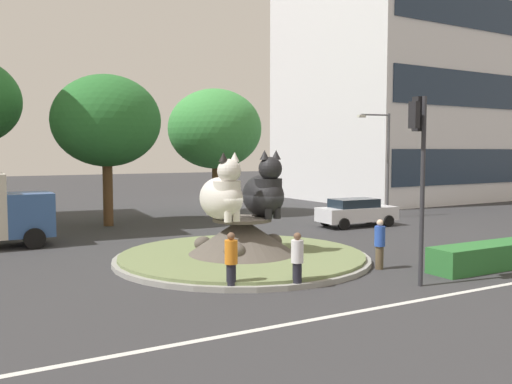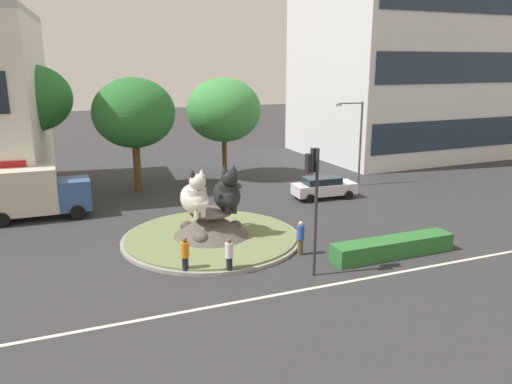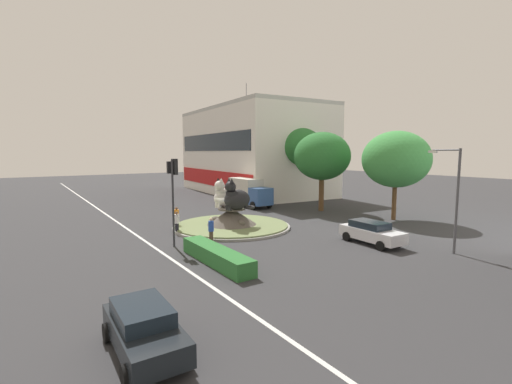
# 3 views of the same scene
# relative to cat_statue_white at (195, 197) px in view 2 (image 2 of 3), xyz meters

# --- Properties ---
(ground_plane) EXTENTS (160.00, 160.00, 0.00)m
(ground_plane) POSITION_rel_cat_statue_white_xyz_m (0.89, 0.17, -2.56)
(ground_plane) COLOR #333335
(lane_centreline) EXTENTS (112.00, 0.20, 0.01)m
(lane_centreline) POSITION_rel_cat_statue_white_xyz_m (0.89, -7.21, -2.56)
(lane_centreline) COLOR silver
(lane_centreline) RESTS_ON ground
(roundabout_island) EXTENTS (9.72, 9.72, 1.64)m
(roundabout_island) POSITION_rel_cat_statue_white_xyz_m (0.88, 0.16, -2.02)
(roundabout_island) COLOR gray
(roundabout_island) RESTS_ON ground
(cat_statue_white) EXTENTS (1.56, 2.54, 2.51)m
(cat_statue_white) POSITION_rel_cat_statue_white_xyz_m (0.00, 0.00, 0.00)
(cat_statue_white) COLOR silver
(cat_statue_white) RESTS_ON roundabout_island
(cat_statue_black) EXTENTS (1.77, 2.65, 2.58)m
(cat_statue_black) POSITION_rel_cat_statue_white_xyz_m (1.80, 0.04, 0.03)
(cat_statue_black) COLOR black
(cat_statue_black) RESTS_ON roundabout_island
(traffic_light_mast) EXTENTS (0.71, 0.57, 5.84)m
(traffic_light_mast) POSITION_rel_cat_statue_white_xyz_m (3.81, -5.94, 1.68)
(traffic_light_mast) COLOR #2D2D33
(traffic_light_mast) RESTS_ON ground
(clipped_hedge_strip) EXTENTS (6.61, 1.20, 0.90)m
(clipped_hedge_strip) POSITION_rel_cat_statue_white_xyz_m (8.68, -5.39, -2.11)
(clipped_hedge_strip) COLOR #2D7033
(clipped_hedge_strip) RESTS_ON ground
(broadleaf_tree_behind_island) EXTENTS (5.96, 5.96, 8.38)m
(broadleaf_tree_behind_island) POSITION_rel_cat_statue_white_xyz_m (-1.14, 12.43, 3.26)
(broadleaf_tree_behind_island) COLOR brown
(broadleaf_tree_behind_island) RESTS_ON ground
(second_tree_near_tower) EXTENTS (5.68, 5.68, 9.29)m
(second_tree_near_tower) POSITION_rel_cat_statue_white_xyz_m (-7.91, 15.32, 4.29)
(second_tree_near_tower) COLOR brown
(second_tree_near_tower) RESTS_ON ground
(third_tree_left) EXTENTS (6.08, 6.08, 8.20)m
(third_tree_left) POSITION_rel_cat_statue_white_xyz_m (6.35, 14.39, 3.05)
(third_tree_left) COLOR brown
(third_tree_left) RESTS_ON ground
(streetlight_arm) EXTENTS (2.23, 0.55, 6.51)m
(streetlight_arm) POSITION_rel_cat_statue_white_xyz_m (14.96, 7.83, 1.28)
(streetlight_arm) COLOR #4C4C51
(streetlight_arm) RESTS_ON ground
(pedestrian_white_shirt) EXTENTS (0.38, 0.38, 1.73)m
(pedestrian_white_shirt) POSITION_rel_cat_statue_white_xyz_m (0.37, -4.43, -1.65)
(pedestrian_white_shirt) COLOR black
(pedestrian_white_shirt) RESTS_ON ground
(pedestrian_orange_shirt) EXTENTS (0.39, 0.39, 1.78)m
(pedestrian_orange_shirt) POSITION_rel_cat_statue_white_xyz_m (-1.51, -3.71, -1.63)
(pedestrian_orange_shirt) COLOR black
(pedestrian_orange_shirt) RESTS_ON ground
(pedestrian_blue_shirt) EXTENTS (0.38, 0.38, 1.78)m
(pedestrian_blue_shirt) POSITION_rel_cat_statue_white_xyz_m (4.44, -3.55, -1.62)
(pedestrian_blue_shirt) COLOR brown
(pedestrian_blue_shirt) RESTS_ON ground
(hatchback_near_shophouse) EXTENTS (4.58, 2.15, 1.55)m
(hatchback_near_shophouse) POSITION_rel_cat_statue_white_xyz_m (10.81, 5.45, -1.74)
(hatchback_near_shophouse) COLOR silver
(hatchback_near_shophouse) RESTS_ON ground
(delivery_box_truck) EXTENTS (6.41, 2.49, 3.21)m
(delivery_box_truck) POSITION_rel_cat_statue_white_xyz_m (-8.22, 7.79, -0.86)
(delivery_box_truck) COLOR #335693
(delivery_box_truck) RESTS_ON ground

